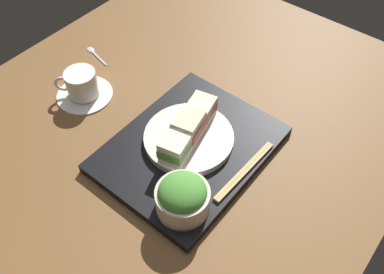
{
  "coord_description": "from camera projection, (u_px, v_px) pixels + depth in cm",
  "views": [
    {
      "loc": [
        -39.44,
        -44.09,
        73.52
      ],
      "look_at": [
        4.95,
        -8.4,
        5.0
      ],
      "focal_mm": 38.87,
      "sensor_mm": 36.0,
      "label": 1
    }
  ],
  "objects": [
    {
      "name": "ground_plane",
      "position": [
        150.0,
        150.0,
        0.95
      ],
      "size": [
        140.0,
        100.0,
        3.0
      ],
      "primitive_type": "cube",
      "color": "brown"
    },
    {
      "name": "sandwich_far",
      "position": [
        200.0,
        111.0,
        0.92
      ],
      "size": [
        7.8,
        6.69,
        4.91
      ],
      "color": "#EFE5C1",
      "rests_on": "sandwich_plate"
    },
    {
      "name": "coffee_cup",
      "position": [
        82.0,
        86.0,
        1.02
      ],
      "size": [
        13.99,
        13.99,
        7.34
      ],
      "color": "white",
      "rests_on": "ground_plane"
    },
    {
      "name": "salad_bowl",
      "position": [
        183.0,
        197.0,
        0.79
      ],
      "size": [
        10.64,
        10.64,
        7.84
      ],
      "color": "beige",
      "rests_on": "serving_tray"
    },
    {
      "name": "sandwich_plate",
      "position": [
        189.0,
        138.0,
        0.92
      ],
      "size": [
        19.91,
        19.91,
        1.64
      ],
      "primitive_type": "cylinder",
      "color": "silver",
      "rests_on": "serving_tray"
    },
    {
      "name": "sandwich_middle",
      "position": [
        189.0,
        127.0,
        0.89
      ],
      "size": [
        8.16,
        7.07,
        5.99
      ],
      "color": "beige",
      "rests_on": "sandwich_plate"
    },
    {
      "name": "serving_tray",
      "position": [
        189.0,
        149.0,
        0.92
      ],
      "size": [
        38.01,
        29.98,
        2.1
      ],
      "primitive_type": "cube",
      "color": "black",
      "rests_on": "ground_plane"
    },
    {
      "name": "teaspoon",
      "position": [
        93.0,
        51.0,
        1.15
      ],
      "size": [
        3.34,
        9.9,
        0.8
      ],
      "color": "silver",
      "rests_on": "ground_plane"
    },
    {
      "name": "sandwich_near",
      "position": [
        176.0,
        147.0,
        0.86
      ],
      "size": [
        8.22,
        6.8,
        5.38
      ],
      "color": "#EFE5C1",
      "rests_on": "sandwich_plate"
    },
    {
      "name": "chopsticks_pair",
      "position": [
        245.0,
        171.0,
        0.87
      ],
      "size": [
        19.11,
        2.19,
        0.7
      ],
      "color": "tan",
      "rests_on": "serving_tray"
    }
  ]
}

